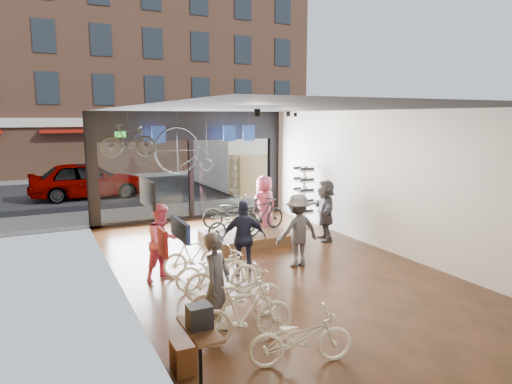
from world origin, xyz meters
TOP-DOWN VIEW (x-y plane):
  - ground_plane at (0.00, 0.00)m, footprint 7.00×12.00m
  - ceiling at (0.00, 0.00)m, footprint 7.00×12.00m
  - wall_left at (-3.52, 0.00)m, footprint 0.04×12.00m
  - wall_right at (3.52, 0.00)m, footprint 0.04×12.00m
  - wall_back at (0.00, -6.02)m, footprint 7.00×0.04m
  - storefront at (0.00, 6.00)m, footprint 7.00×0.26m
  - exit_sign at (-2.40, 5.88)m, footprint 0.35×0.06m
  - street_road at (0.00, 15.00)m, footprint 30.00×18.00m
  - sidewalk_near at (0.00, 7.20)m, footprint 30.00×2.40m
  - sidewalk_far at (0.00, 19.00)m, footprint 30.00×2.00m
  - opposite_building at (0.00, 21.50)m, footprint 26.00×5.00m
  - street_car at (-2.90, 12.00)m, footprint 4.88×1.96m
  - box_truck at (4.10, 11.00)m, footprint 2.34×7.01m
  - floor_bike_0 at (-1.66, -4.17)m, footprint 1.67×0.93m
  - floor_bike_1 at (-2.14, -3.23)m, footprint 1.71×0.65m
  - floor_bike_2 at (-1.94, -2.43)m, footprint 1.84×0.68m
  - floor_bike_3 at (-1.76, -1.34)m, footprint 1.63×0.53m
  - floor_bike_4 at (-1.75, -0.78)m, footprint 1.66×0.63m
  - floor_bike_5 at (-1.83, 0.24)m, footprint 1.53×0.54m
  - display_platform at (0.42, 2.17)m, footprint 2.40×1.80m
  - display_bike_left at (-0.18, 1.67)m, footprint 1.64×0.65m
  - display_bike_mid at (0.90, 2.14)m, footprint 1.71×0.84m
  - display_bike_right at (0.29, 2.91)m, footprint 1.92×0.98m
  - customer_0 at (-2.42, -2.75)m, footprint 0.76×0.75m
  - customer_1 at (-2.55, 0.22)m, footprint 1.03×0.93m
  - customer_2 at (-0.80, -0.28)m, footprint 1.11×0.71m
  - customer_3 at (0.63, -0.28)m, footprint 1.18×0.71m
  - customer_4 at (1.29, 2.76)m, footprint 1.02×0.79m
  - customer_5 at (2.61, 1.41)m, footprint 1.06×1.76m
  - sunglasses_rack at (2.95, 3.17)m, footprint 0.70×0.62m
  - wall_merch at (-3.38, -3.50)m, footprint 0.40×2.40m
  - penny_farthing at (-0.49, 4.84)m, footprint 1.90×0.06m
  - hung_bike at (-2.45, 4.20)m, footprint 1.64×0.77m
  - jersey_left at (-1.30, 5.20)m, footprint 0.45×0.03m
  - jersey_mid at (1.17, 5.20)m, footprint 0.45×0.03m
  - jersey_right at (1.91, 5.20)m, footprint 0.45×0.03m

SIDE VIEW (x-z plane):
  - ground_plane at x=0.00m, z-range -0.04..0.00m
  - street_road at x=0.00m, z-range -0.02..0.00m
  - sidewalk_near at x=0.00m, z-range 0.00..0.12m
  - sidewalk_far at x=0.00m, z-range 0.00..0.12m
  - display_platform at x=0.42m, z-range 0.00..0.30m
  - floor_bike_0 at x=-1.66m, z-range 0.00..0.83m
  - floor_bike_4 at x=-1.75m, z-range 0.00..0.86m
  - floor_bike_5 at x=-1.83m, z-range 0.00..0.90m
  - floor_bike_2 at x=-1.94m, z-range 0.00..0.96m
  - floor_bike_3 at x=-1.76m, z-range 0.00..0.96m
  - floor_bike_1 at x=-2.14m, z-range 0.00..1.00m
  - display_bike_left at x=-0.18m, z-range 0.30..1.15m
  - display_bike_right at x=0.29m, z-range 0.30..1.26m
  - display_bike_mid at x=0.90m, z-range 0.30..1.29m
  - street_car at x=-2.90m, z-range 0.00..1.66m
  - customer_1 at x=-2.55m, z-range 0.00..1.73m
  - customer_2 at x=-0.80m, z-range 0.00..1.75m
  - customer_0 at x=-2.42m, z-range 0.00..1.77m
  - customer_3 at x=0.63m, z-range 0.00..1.78m
  - customer_5 at x=2.61m, z-range 0.00..1.80m
  - customer_4 at x=1.29m, z-range 0.00..1.84m
  - sunglasses_rack at x=2.95m, z-range 0.00..2.01m
  - wall_merch at x=-3.38m, z-range 0.00..2.60m
  - box_truck at x=4.10m, z-range 0.00..2.76m
  - wall_left at x=-3.52m, z-range 0.00..3.80m
  - wall_right at x=3.52m, z-range 0.00..3.80m
  - wall_back at x=0.00m, z-range 0.00..3.80m
  - storefront at x=0.00m, z-range 0.00..3.80m
  - penny_farthing at x=-0.49m, z-range 1.74..3.26m
  - hung_bike at x=-2.45m, z-range 2.45..3.40m
  - exit_sign at x=-2.40m, z-range 2.96..3.14m
  - jersey_left at x=-1.30m, z-range 2.77..3.32m
  - jersey_mid at x=1.17m, z-range 2.77..3.32m
  - jersey_right at x=1.91m, z-range 2.77..3.32m
  - ceiling at x=0.00m, z-range 3.80..3.84m
  - opposite_building at x=0.00m, z-range 0.00..14.00m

